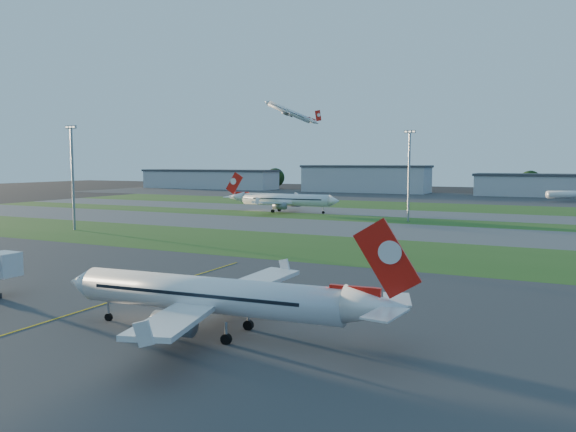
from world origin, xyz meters
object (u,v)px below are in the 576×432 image
Objects in this scene: light_mast_centre at (409,169)px; light_mast_west at (73,170)px; airliner_taxiing at (285,200)px; airliner_parked at (211,296)px.

light_mast_west is at bearing -141.34° from light_mast_centre.
light_mast_west is 89.64m from light_mast_centre.
light_mast_west is 1.00× the size of light_mast_centre.
airliner_taxiing is at bearing 165.73° from light_mast_centre.
airliner_parked is 1.33× the size of light_mast_west.
light_mast_centre is at bearing 38.66° from light_mast_west.
light_mast_west is at bearing 67.06° from airliner_taxiing.
light_mast_centre is (44.61, -11.35, 10.60)m from airliner_taxiing.
airliner_taxiing is 1.49× the size of light_mast_centre.
light_mast_west and light_mast_centre have the same top height.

